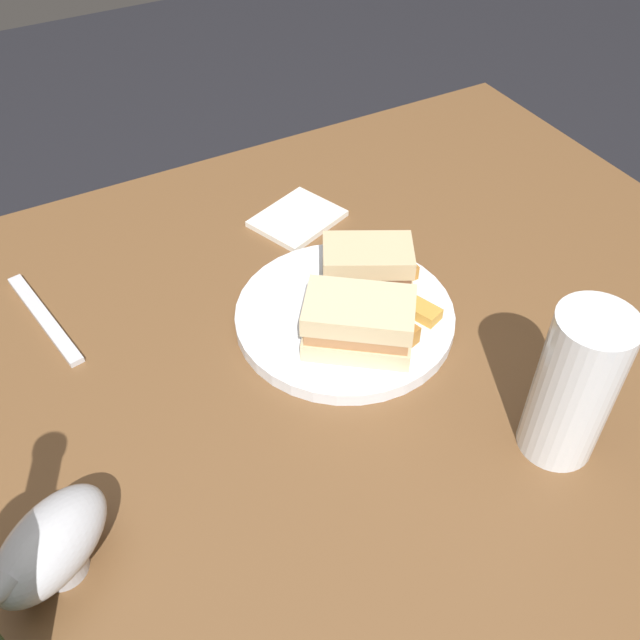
% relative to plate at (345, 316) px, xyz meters
% --- Properties ---
extents(ground_plane, '(6.00, 6.00, 0.00)m').
position_rel_plate_xyz_m(ground_plane, '(0.08, 0.02, -0.73)').
color(ground_plane, black).
extents(dining_table, '(1.20, 0.86, 0.72)m').
position_rel_plate_xyz_m(dining_table, '(0.08, 0.02, -0.37)').
color(dining_table, brown).
rests_on(dining_table, ground).
extents(plate, '(0.25, 0.25, 0.02)m').
position_rel_plate_xyz_m(plate, '(0.00, 0.00, 0.00)').
color(plate, white).
rests_on(plate, dining_table).
extents(sandwich_half_left, '(0.14, 0.13, 0.06)m').
position_rel_plate_xyz_m(sandwich_half_left, '(0.01, 0.05, 0.04)').
color(sandwich_half_left, beige).
rests_on(sandwich_half_left, plate).
extents(sandwich_half_right, '(0.12, 0.11, 0.06)m').
position_rel_plate_xyz_m(sandwich_half_right, '(-0.04, -0.03, 0.04)').
color(sandwich_half_right, '#CCB284').
rests_on(sandwich_half_right, plate).
extents(potato_wedge_front, '(0.05, 0.03, 0.02)m').
position_rel_plate_xyz_m(potato_wedge_front, '(-0.08, -0.02, 0.02)').
color(potato_wedge_front, '#AD702D').
rests_on(potato_wedge_front, plate).
extents(potato_wedge_middle, '(0.04, 0.06, 0.01)m').
position_rel_plate_xyz_m(potato_wedge_middle, '(-0.07, 0.04, 0.01)').
color(potato_wedge_middle, gold).
rests_on(potato_wedge_middle, plate).
extents(potato_wedge_back, '(0.04, 0.06, 0.02)m').
position_rel_plate_xyz_m(potato_wedge_back, '(-0.03, 0.06, 0.02)').
color(potato_wedge_back, '#AD702D').
rests_on(potato_wedge_back, plate).
extents(potato_wedge_left_edge, '(0.04, 0.03, 0.02)m').
position_rel_plate_xyz_m(potato_wedge_left_edge, '(-0.06, -0.01, 0.02)').
color(potato_wedge_left_edge, '#B77F33').
rests_on(potato_wedge_left_edge, plate).
extents(potato_wedge_right_edge, '(0.02, 0.04, 0.02)m').
position_rel_plate_xyz_m(potato_wedge_right_edge, '(-0.05, 0.02, 0.02)').
color(potato_wedge_right_edge, '#B77F33').
rests_on(potato_wedge_right_edge, plate).
extents(potato_wedge_stray, '(0.05, 0.06, 0.02)m').
position_rel_plate_xyz_m(potato_wedge_stray, '(-0.05, 0.01, 0.02)').
color(potato_wedge_stray, gold).
rests_on(potato_wedge_stray, plate).
extents(pint_glass, '(0.07, 0.07, 0.17)m').
position_rel_plate_xyz_m(pint_glass, '(-0.10, 0.25, 0.07)').
color(pint_glass, white).
rests_on(pint_glass, dining_table).
extents(gravy_boat, '(0.13, 0.12, 0.07)m').
position_rel_plate_xyz_m(gravy_boat, '(0.37, 0.15, 0.03)').
color(gravy_boat, '#B7B7BC').
rests_on(gravy_boat, dining_table).
extents(napkin, '(0.13, 0.12, 0.01)m').
position_rel_plate_xyz_m(napkin, '(-0.04, -0.20, -0.00)').
color(napkin, silver).
rests_on(napkin, dining_table).
extents(fork, '(0.05, 0.18, 0.01)m').
position_rel_plate_xyz_m(fork, '(0.31, -0.17, -0.00)').
color(fork, silver).
rests_on(fork, dining_table).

